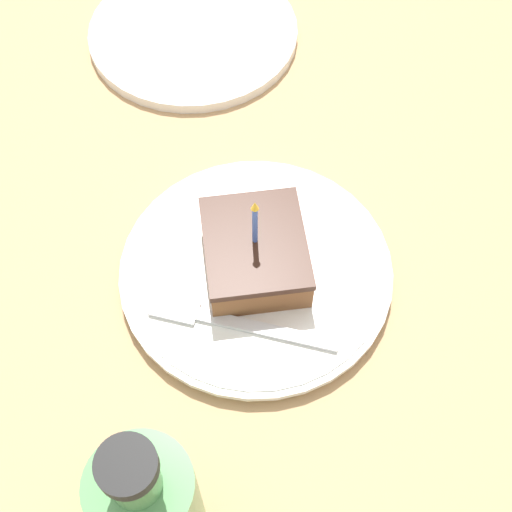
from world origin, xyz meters
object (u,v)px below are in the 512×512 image
at_px(cake_slice, 255,252).
at_px(fork, 230,322).
at_px(plate, 256,271).
at_px(bottle, 150,506).
at_px(side_plate, 193,33).

xyz_separation_m(cake_slice, fork, (0.03, 0.06, -0.02)).
bearing_deg(fork, plate, -119.92).
distance_m(cake_slice, fork, 0.07).
xyz_separation_m(fork, bottle, (0.08, 0.17, 0.06)).
bearing_deg(cake_slice, bottle, 64.62).
relative_size(fork, bottle, 0.91).
distance_m(fork, bottle, 0.20).
bearing_deg(plate, bottle, 64.12).
bearing_deg(side_plate, cake_slice, 95.00).
xyz_separation_m(plate, cake_slice, (0.00, -0.00, 0.03)).
bearing_deg(side_plate, bottle, 82.25).
bearing_deg(cake_slice, plate, 94.98).
distance_m(plate, fork, 0.07).
height_order(plate, fork, fork).
height_order(fork, side_plate, fork).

